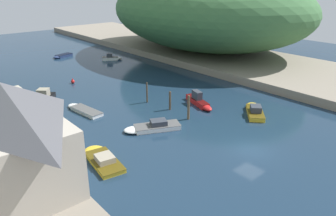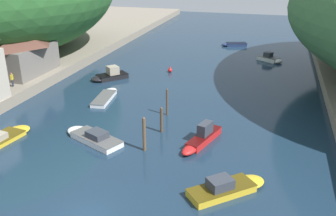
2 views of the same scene
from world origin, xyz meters
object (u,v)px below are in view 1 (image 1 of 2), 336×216
(waterfront_building, at_px, (8,130))
(channel_buoy_near, at_px, (73,81))
(boat_open_rowboat, at_px, (83,110))
(boat_far_upstream, at_px, (255,110))
(boat_near_quay, at_px, (102,159))
(boat_cabin_cruiser, at_px, (199,101))
(boat_small_dinghy, at_px, (112,58))
(boat_moored_right, at_px, (62,56))
(boat_mid_channel, at_px, (152,127))
(boat_yellow_tender, at_px, (42,99))
(person_by_boathouse, at_px, (18,144))

(waterfront_building, relative_size, channel_buoy_near, 15.90)
(waterfront_building, distance_m, boat_open_rowboat, 17.76)
(boat_far_upstream, distance_m, boat_open_rowboat, 22.38)
(boat_open_rowboat, relative_size, channel_buoy_near, 7.18)
(boat_near_quay, xyz_separation_m, boat_open_rowboat, (4.50, 12.78, -0.06))
(channel_buoy_near, bearing_deg, boat_cabin_cruiser, -66.98)
(boat_small_dinghy, bearing_deg, boat_moored_right, -109.46)
(waterfront_building, relative_size, boat_far_upstream, 2.50)
(channel_buoy_near, bearing_deg, boat_small_dinghy, 36.48)
(boat_cabin_cruiser, xyz_separation_m, channel_buoy_near, (-8.78, 20.66, -0.19))
(boat_cabin_cruiser, bearing_deg, boat_mid_channel, 28.56)
(boat_far_upstream, relative_size, boat_yellow_tender, 1.12)
(boat_small_dinghy, height_order, boat_open_rowboat, boat_small_dinghy)
(boat_small_dinghy, xyz_separation_m, boat_yellow_tender, (-21.00, -15.71, 0.08))
(boat_small_dinghy, distance_m, boat_moored_right, 11.76)
(boat_moored_right, distance_m, boat_yellow_tender, 28.69)
(boat_near_quay, bearing_deg, boat_mid_channel, 25.59)
(boat_yellow_tender, xyz_separation_m, person_by_boathouse, (-7.94, -15.53, 1.77))
(boat_open_rowboat, relative_size, boat_mid_channel, 0.96)
(boat_small_dinghy, height_order, boat_far_upstream, boat_small_dinghy)
(waterfront_building, bearing_deg, channel_buoy_near, 56.19)
(boat_moored_right, relative_size, person_by_boathouse, 2.91)
(boat_cabin_cruiser, bearing_deg, channel_buoy_near, -49.94)
(boat_mid_channel, relative_size, channel_buoy_near, 7.45)
(boat_mid_channel, distance_m, person_by_boathouse, 14.26)
(boat_yellow_tender, xyz_separation_m, boat_open_rowboat, (2.70, -6.86, -0.28))
(boat_yellow_tender, relative_size, boat_near_quay, 0.79)
(boat_small_dinghy, height_order, boat_mid_channel, boat_small_dinghy)
(waterfront_building, xyz_separation_m, boat_far_upstream, (28.49, -2.92, -5.01))
(boat_moored_right, bearing_deg, boat_open_rowboat, 142.18)
(boat_small_dinghy, relative_size, boat_yellow_tender, 0.84)
(boat_moored_right, xyz_separation_m, channel_buoy_near, (-6.76, -19.63, 0.06))
(boat_mid_channel, bearing_deg, boat_small_dinghy, 0.30)
(boat_small_dinghy, relative_size, boat_far_upstream, 0.75)
(boat_far_upstream, distance_m, boat_mid_channel, 14.00)
(boat_moored_right, height_order, boat_open_rowboat, boat_moored_right)
(boat_moored_right, distance_m, boat_near_quay, 47.41)
(channel_buoy_near, bearing_deg, waterfront_building, -123.81)
(boat_far_upstream, distance_m, boat_yellow_tender, 29.17)
(person_by_boathouse, bearing_deg, boat_open_rowboat, -37.77)
(boat_small_dinghy, distance_m, boat_yellow_tender, 26.22)
(boat_far_upstream, distance_m, boat_near_quay, 21.20)
(boat_open_rowboat, height_order, boat_cabin_cruiser, boat_cabin_cruiser)
(boat_moored_right, xyz_separation_m, person_by_boathouse, (-21.85, -40.62, 1.99))
(boat_moored_right, distance_m, channel_buoy_near, 20.76)
(waterfront_building, distance_m, boat_moored_right, 50.03)
(boat_near_quay, height_order, boat_cabin_cruiser, boat_cabin_cruiser)
(waterfront_building, bearing_deg, boat_yellow_tender, 64.09)
(boat_open_rowboat, distance_m, boat_cabin_cruiser, 15.63)
(boat_moored_right, relative_size, boat_open_rowboat, 0.76)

